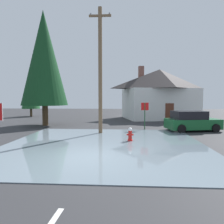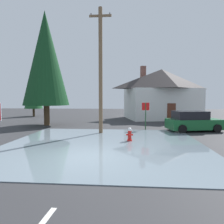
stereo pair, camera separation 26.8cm
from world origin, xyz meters
The scene contains 10 objects.
ground_plane centered at (0.00, 0.00, -0.05)m, with size 80.00×80.00×0.10m, color #2D2D30.
flood_puddle centered at (0.45, 2.47, 0.02)m, with size 11.07×10.89×0.03m, color slate.
lane_stop_bar centered at (0.37, -1.76, 0.00)m, with size 3.75×0.30×0.01m, color silver.
fire_hydrant centered at (1.90, 3.49, 0.41)m, with size 0.42×0.36×0.83m.
utility_pole centered at (-0.21, 6.19, 4.71)m, with size 1.60×0.28×9.06m.
stop_sign_far centered at (3.23, 8.29, 1.58)m, with size 0.65×0.18×2.24m.
house centered at (5.90, 17.59, 3.20)m, with size 10.19×8.25×6.64m.
parked_car centered at (6.87, 7.82, 0.76)m, with size 4.33×2.73×1.58m.
pine_tree_tall_left centered at (-11.57, 19.43, 3.62)m, with size 2.46×2.46×6.16m.
pine_tree_mid_left centered at (-5.96, 10.27, 6.29)m, with size 4.28×4.28×10.69m.
Camera 2 is at (1.85, -8.98, 2.63)m, focal length 33.44 mm.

